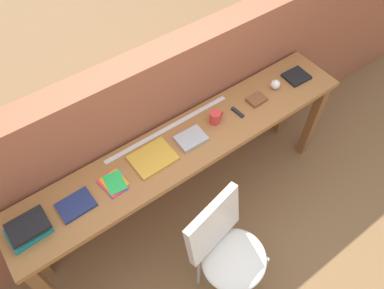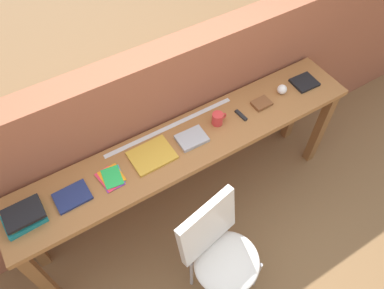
{
  "view_description": "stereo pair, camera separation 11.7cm",
  "coord_description": "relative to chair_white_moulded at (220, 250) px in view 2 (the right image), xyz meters",
  "views": [
    {
      "loc": [
        -0.86,
        -0.93,
        2.84
      ],
      "look_at": [
        0.0,
        0.25,
        0.9
      ],
      "focal_mm": 35.0,
      "sensor_mm": 36.0,
      "label": 1
    },
    {
      "loc": [
        -0.76,
        -0.99,
        2.84
      ],
      "look_at": [
        0.0,
        0.25,
        0.9
      ],
      "focal_mm": 35.0,
      "sensor_mm": 36.0,
      "label": 2
    }
  ],
  "objects": [
    {
      "name": "ground_plane",
      "position": [
        0.14,
        0.32,
        -0.53
      ],
      "size": [
        40.0,
        40.0,
        0.0
      ],
      "primitive_type": "plane",
      "color": "brown"
    },
    {
      "name": "brick_wall_back",
      "position": [
        0.14,
        0.96,
        0.17
      ],
      "size": [
        6.0,
        0.2,
        1.39
      ],
      "primitive_type": "cube",
      "color": "#935138",
      "rests_on": "ground"
    },
    {
      "name": "sideboard",
      "position": [
        0.14,
        0.62,
        0.21
      ],
      "size": [
        2.5,
        0.44,
        0.88
      ],
      "color": "#996033",
      "rests_on": "ground"
    },
    {
      "name": "chair_white_moulded",
      "position": [
        0.0,
        0.0,
        0.0
      ],
      "size": [
        0.52,
        0.53,
        0.89
      ],
      "color": "silver",
      "rests_on": "ground"
    },
    {
      "name": "book_stack_leftmost",
      "position": [
        -0.93,
        0.63,
        0.39
      ],
      "size": [
        0.23,
        0.19,
        0.08
      ],
      "color": "#19757A",
      "rests_on": "sideboard"
    },
    {
      "name": "magazine_cycling",
      "position": [
        -0.66,
        0.62,
        0.36
      ],
      "size": [
        0.21,
        0.16,
        0.02
      ],
      "primitive_type": "cube",
      "rotation": [
        0.0,
        0.0,
        0.02
      ],
      "color": "navy",
      "rests_on": "sideboard"
    },
    {
      "name": "pamphlet_pile_colourful",
      "position": [
        -0.41,
        0.63,
        0.36
      ],
      "size": [
        0.16,
        0.18,
        0.01
      ],
      "color": "#3399D8",
      "rests_on": "sideboard"
    },
    {
      "name": "book_open_centre",
      "position": [
        -0.11,
        0.64,
        0.36
      ],
      "size": [
        0.28,
        0.22,
        0.02
      ],
      "primitive_type": "cube",
      "rotation": [
        0.0,
        0.0,
        0.02
      ],
      "color": "gold",
      "rests_on": "sideboard"
    },
    {
      "name": "book_grey_hardcover",
      "position": [
        0.17,
        0.62,
        0.37
      ],
      "size": [
        0.2,
        0.15,
        0.03
      ],
      "primitive_type": "cube",
      "rotation": [
        0.0,
        0.0,
        -0.03
      ],
      "color": "#9E9EA3",
      "rests_on": "sideboard"
    },
    {
      "name": "mug",
      "position": [
        0.4,
        0.65,
        0.4
      ],
      "size": [
        0.11,
        0.08,
        0.09
      ],
      "color": "red",
      "rests_on": "sideboard"
    },
    {
      "name": "multitool_folded",
      "position": [
        0.57,
        0.62,
        0.36
      ],
      "size": [
        0.03,
        0.11,
        0.02
      ],
      "primitive_type": "cube",
      "rotation": [
        0.0,
        0.0,
        0.08
      ],
      "color": "black",
      "rests_on": "sideboard"
    },
    {
      "name": "leather_journal_brown",
      "position": [
        0.76,
        0.63,
        0.37
      ],
      "size": [
        0.13,
        0.1,
        0.02
      ],
      "primitive_type": "cube",
      "rotation": [
        0.0,
        0.0,
        0.02
      ],
      "color": "brown",
      "rests_on": "sideboard"
    },
    {
      "name": "sports_ball_small",
      "position": [
        0.96,
        0.65,
        0.39
      ],
      "size": [
        0.07,
        0.07,
        0.07
      ],
      "primitive_type": "sphere",
      "color": "silver",
      "rests_on": "sideboard"
    },
    {
      "name": "book_repair_rightmost",
      "position": [
        1.17,
        0.64,
        0.36
      ],
      "size": [
        0.18,
        0.16,
        0.02
      ],
      "primitive_type": "cube",
      "rotation": [
        0.0,
        0.0,
        -0.04
      ],
      "color": "black",
      "rests_on": "sideboard"
    },
    {
      "name": "ruler_metal_back_edge",
      "position": [
        0.11,
        0.79,
        0.35
      ],
      "size": [
        0.97,
        0.03,
        0.0
      ],
      "primitive_type": "cube",
      "color": "silver",
      "rests_on": "sideboard"
    }
  ]
}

